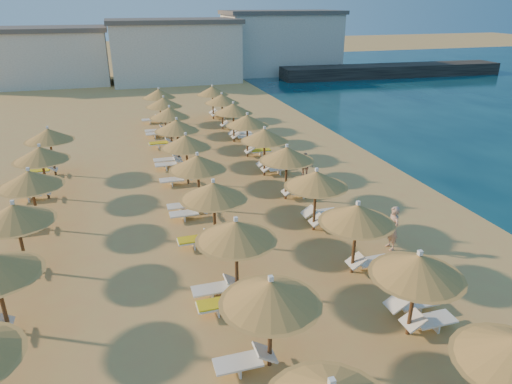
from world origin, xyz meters
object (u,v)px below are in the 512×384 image
object	(u,v)px
parasol_row_east	(287,155)
beachgoer_a	(393,228)
beachgoer_c	(305,166)
jetty	(392,71)
parasol_row_west	(198,163)

from	to	relation	value
parasol_row_east	beachgoer_a	distance (m)	6.54
parasol_row_east	beachgoer_c	distance (m)	3.43
jetty	beachgoer_c	xyz separation A→B (m)	(-25.59, -31.78, 0.02)
beachgoer_a	beachgoer_c	bearing A→B (deg)	-175.60
jetty	parasol_row_east	xyz separation A→B (m)	(-27.57, -34.10, 1.60)
parasol_row_west	beachgoer_a	xyz separation A→B (m)	(6.72, -5.94, -1.43)
parasol_row_east	beachgoer_c	bearing A→B (deg)	49.54
jetty	parasol_row_west	bearing A→B (deg)	-130.03
parasol_row_east	parasol_row_west	xyz separation A→B (m)	(-4.39, 0.00, 0.00)
jetty	parasol_row_west	world-z (taller)	parasol_row_west
parasol_row_east	beachgoer_a	xyz separation A→B (m)	(2.33, -5.94, -1.43)
beachgoer_a	parasol_row_east	bearing A→B (deg)	-156.64
jetty	beachgoer_a	distance (m)	47.33
jetty	beachgoer_c	world-z (taller)	beachgoer_c
beachgoer_c	beachgoer_a	xyz separation A→B (m)	(0.35, -8.26, 0.15)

